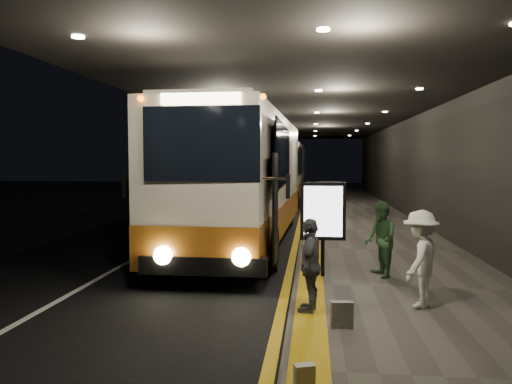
# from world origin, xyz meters

# --- Properties ---
(ground) EXTENTS (90.00, 90.00, 0.00)m
(ground) POSITION_xyz_m (0.00, 0.00, 0.00)
(ground) COLOR black
(lane_line_white) EXTENTS (0.12, 50.00, 0.01)m
(lane_line_white) POSITION_xyz_m (-1.80, 5.00, 0.01)
(lane_line_white) COLOR silver
(lane_line_white) RESTS_ON ground
(kerb_stripe_yellow) EXTENTS (0.18, 50.00, 0.01)m
(kerb_stripe_yellow) POSITION_xyz_m (2.35, 5.00, 0.01)
(kerb_stripe_yellow) COLOR gold
(kerb_stripe_yellow) RESTS_ON ground
(sidewalk) EXTENTS (4.50, 50.00, 0.15)m
(sidewalk) POSITION_xyz_m (4.75, 5.00, 0.07)
(sidewalk) COLOR #514C44
(sidewalk) RESTS_ON ground
(tactile_strip) EXTENTS (0.50, 50.00, 0.01)m
(tactile_strip) POSITION_xyz_m (2.85, 5.00, 0.16)
(tactile_strip) COLOR gold
(tactile_strip) RESTS_ON sidewalk
(terminal_wall) EXTENTS (0.10, 50.00, 6.00)m
(terminal_wall) POSITION_xyz_m (7.00, 5.00, 3.00)
(terminal_wall) COLOR black
(terminal_wall) RESTS_ON ground
(support_columns) EXTENTS (0.80, 24.80, 4.40)m
(support_columns) POSITION_xyz_m (-1.50, 4.00, 2.20)
(support_columns) COLOR black
(support_columns) RESTS_ON ground
(canopy) EXTENTS (9.00, 50.00, 0.40)m
(canopy) POSITION_xyz_m (2.50, 5.00, 4.60)
(canopy) COLOR black
(canopy) RESTS_ON support_columns
(coach_main) EXTENTS (2.93, 12.53, 3.88)m
(coach_main) POSITION_xyz_m (0.77, 2.47, 1.86)
(coach_main) COLOR beige
(coach_main) RESTS_ON ground
(coach_second) EXTENTS (2.63, 11.54, 3.61)m
(coach_second) POSITION_xyz_m (0.94, 17.12, 1.73)
(coach_second) COLOR beige
(coach_second) RESTS_ON ground
(coach_third) EXTENTS (2.62, 11.80, 3.70)m
(coach_third) POSITION_xyz_m (0.85, 29.57, 1.78)
(coach_third) COLOR beige
(coach_third) RESTS_ON ground
(passenger_boarding) EXTENTS (0.51, 0.63, 1.50)m
(passenger_boarding) POSITION_xyz_m (2.90, 0.68, 0.90)
(passenger_boarding) COLOR #CB5E8C
(passenger_boarding) RESTS_ON sidewalk
(passenger_waiting_green) EXTENTS (0.64, 0.86, 1.59)m
(passenger_waiting_green) POSITION_xyz_m (4.29, -2.38, 0.95)
(passenger_waiting_green) COLOR #386538
(passenger_waiting_green) RESTS_ON sidewalk
(passenger_waiting_white) EXTENTS (0.93, 1.16, 1.63)m
(passenger_waiting_white) POSITION_xyz_m (4.67, -4.48, 0.96)
(passenger_waiting_white) COLOR white
(passenger_waiting_white) RESTS_ON sidewalk
(passenger_waiting_grey) EXTENTS (0.61, 0.96, 1.53)m
(passenger_waiting_grey) POSITION_xyz_m (2.85, -4.96, 0.91)
(passenger_waiting_grey) COLOR #46474B
(passenger_waiting_grey) RESTS_ON sidewalk
(bag_polka) EXTENTS (0.33, 0.17, 0.39)m
(bag_polka) POSITION_xyz_m (3.31, -5.70, 0.34)
(bag_polka) COLOR black
(bag_polka) RESTS_ON sidewalk
(bag_plain) EXTENTS (0.24, 0.19, 0.27)m
(bag_plain) POSITION_xyz_m (2.80, -7.72, 0.28)
(bag_plain) COLOR beige
(bag_plain) RESTS_ON sidewalk
(info_sign) EXTENTS (0.94, 0.12, 2.00)m
(info_sign) POSITION_xyz_m (3.09, -2.47, 1.50)
(info_sign) COLOR black
(info_sign) RESTS_ON sidewalk
(stanchion_post) EXTENTS (0.05, 0.05, 1.15)m
(stanchion_post) POSITION_xyz_m (2.75, -0.50, 0.72)
(stanchion_post) COLOR black
(stanchion_post) RESTS_ON sidewalk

